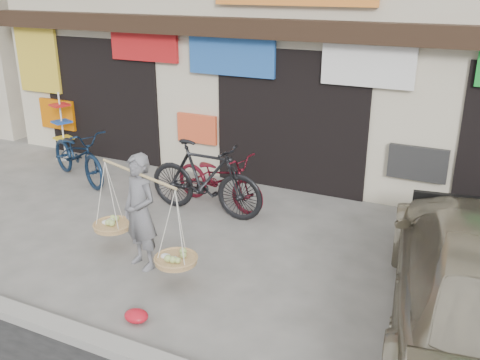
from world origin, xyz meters
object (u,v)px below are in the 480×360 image
at_px(street_vendor, 140,216).
at_px(bike_0, 78,154).
at_px(bike_1, 205,178).
at_px(bike_2, 219,179).
at_px(display_rack, 63,132).

relative_size(street_vendor, bike_0, 0.94).
height_order(bike_1, bike_2, bike_1).
bearing_deg(bike_1, display_rack, 74.13).
distance_m(street_vendor, display_rack, 5.61).
relative_size(bike_0, display_rack, 1.37).
distance_m(bike_2, display_rack, 4.58).
bearing_deg(display_rack, street_vendor, -35.96).
distance_m(street_vendor, bike_2, 2.44).
xyz_separation_m(street_vendor, bike_2, (-0.04, 2.43, -0.27)).
relative_size(bike_2, display_rack, 1.27).
bearing_deg(bike_2, street_vendor, -166.88).
xyz_separation_m(street_vendor, bike_1, (-0.10, 2.01, -0.13)).
xyz_separation_m(bike_2, display_rack, (-4.49, 0.87, 0.10)).
xyz_separation_m(street_vendor, display_rack, (-4.54, 3.29, -0.16)).
xyz_separation_m(bike_0, display_rack, (-1.29, 0.96, 0.07)).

